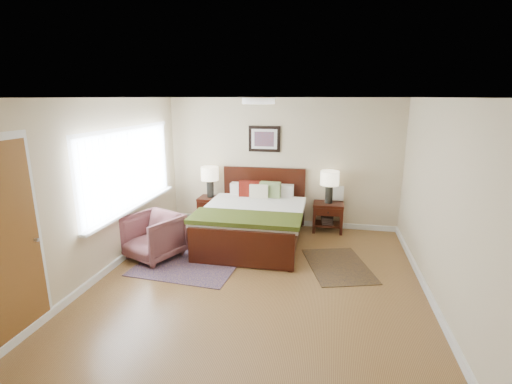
# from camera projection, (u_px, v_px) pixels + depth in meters

# --- Properties ---
(floor) EXTENTS (5.00, 5.00, 0.00)m
(floor) POSITION_uv_depth(u_px,v_px,m) (258.00, 282.00, 5.17)
(floor) COLOR olive
(floor) RESTS_ON ground
(back_wall) EXTENTS (4.50, 0.04, 2.50)m
(back_wall) POSITION_uv_depth(u_px,v_px,m) (282.00, 163.00, 7.23)
(back_wall) COLOR #C3B48D
(back_wall) RESTS_ON ground
(front_wall) EXTENTS (4.50, 0.04, 2.50)m
(front_wall) POSITION_uv_depth(u_px,v_px,m) (189.00, 290.00, 2.48)
(front_wall) COLOR #C3B48D
(front_wall) RESTS_ON ground
(left_wall) EXTENTS (0.04, 5.00, 2.50)m
(left_wall) POSITION_uv_depth(u_px,v_px,m) (103.00, 188.00, 5.28)
(left_wall) COLOR #C3B48D
(left_wall) RESTS_ON ground
(right_wall) EXTENTS (0.04, 5.00, 2.50)m
(right_wall) POSITION_uv_depth(u_px,v_px,m) (442.00, 205.00, 4.44)
(right_wall) COLOR #C3B48D
(right_wall) RESTS_ON ground
(ceiling) EXTENTS (4.50, 5.00, 0.02)m
(ceiling) POSITION_uv_depth(u_px,v_px,m) (258.00, 98.00, 4.55)
(ceiling) COLOR white
(ceiling) RESTS_ON back_wall
(window) EXTENTS (0.11, 2.72, 1.32)m
(window) POSITION_uv_depth(u_px,v_px,m) (131.00, 170.00, 5.90)
(window) COLOR silver
(window) RESTS_ON left_wall
(door) EXTENTS (0.06, 1.00, 2.18)m
(door) POSITION_uv_depth(u_px,v_px,m) (4.00, 247.00, 3.65)
(door) COLOR silver
(door) RESTS_ON ground
(ceil_fixture) EXTENTS (0.44, 0.44, 0.08)m
(ceil_fixture) POSITION_uv_depth(u_px,v_px,m) (258.00, 101.00, 4.56)
(ceil_fixture) COLOR white
(ceil_fixture) RESTS_ON ceiling
(bed) EXTENTS (1.75, 2.12, 1.14)m
(bed) POSITION_uv_depth(u_px,v_px,m) (254.00, 214.00, 6.49)
(bed) COLOR #381208
(bed) RESTS_ON ground
(wall_art) EXTENTS (0.62, 0.05, 0.50)m
(wall_art) POSITION_uv_depth(u_px,v_px,m) (264.00, 139.00, 7.15)
(wall_art) COLOR black
(wall_art) RESTS_ON back_wall
(nightstand_left) EXTENTS (0.46, 0.42, 0.55)m
(nightstand_left) POSITION_uv_depth(u_px,v_px,m) (210.00, 203.00, 7.46)
(nightstand_left) COLOR #381208
(nightstand_left) RESTS_ON ground
(nightstand_right) EXTENTS (0.56, 0.42, 0.56)m
(nightstand_right) POSITION_uv_depth(u_px,v_px,m) (328.00, 214.00, 7.06)
(nightstand_right) COLOR #381208
(nightstand_right) RESTS_ON ground
(lamp_left) EXTENTS (0.34, 0.34, 0.61)m
(lamp_left) POSITION_uv_depth(u_px,v_px,m) (210.00, 176.00, 7.34)
(lamp_left) COLOR black
(lamp_left) RESTS_ON nightstand_left
(lamp_right) EXTENTS (0.34, 0.34, 0.61)m
(lamp_right) POSITION_uv_depth(u_px,v_px,m) (330.00, 181.00, 6.91)
(lamp_right) COLOR black
(lamp_right) RESTS_ON nightstand_right
(armchair) EXTENTS (1.02, 1.03, 0.71)m
(armchair) POSITION_uv_depth(u_px,v_px,m) (153.00, 236.00, 5.89)
(armchair) COLOR brown
(armchair) RESTS_ON ground
(rug_persian) EXTENTS (1.67, 2.24, 0.01)m
(rug_persian) POSITION_uv_depth(u_px,v_px,m) (200.00, 253.00, 6.14)
(rug_persian) COLOR #0C0C3D
(rug_persian) RESTS_ON ground
(rug_navy) EXTENTS (1.18, 1.47, 0.01)m
(rug_navy) POSITION_uv_depth(u_px,v_px,m) (338.00, 266.00, 5.67)
(rug_navy) COLOR black
(rug_navy) RESTS_ON ground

